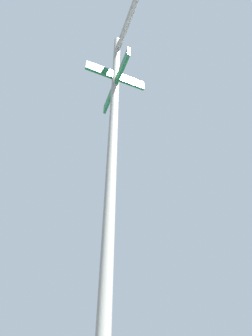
# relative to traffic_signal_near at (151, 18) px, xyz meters

# --- Properties ---
(traffic_signal_near) EXTENTS (2.43, 2.52, 6.45)m
(traffic_signal_near) POSITION_rel_traffic_signal_near_xyz_m (0.00, 0.00, 0.00)
(traffic_signal_near) COLOR slate
(traffic_signal_near) RESTS_ON ground_plane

